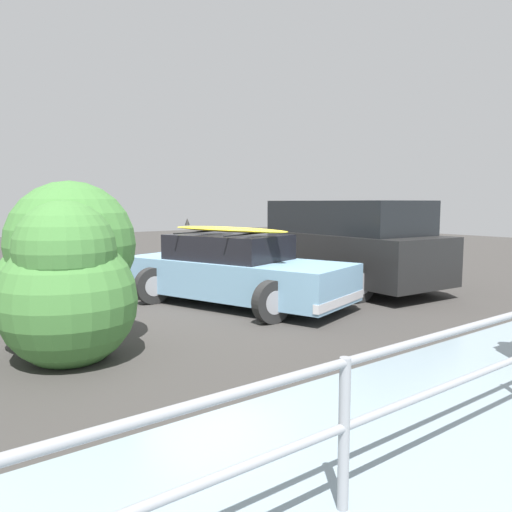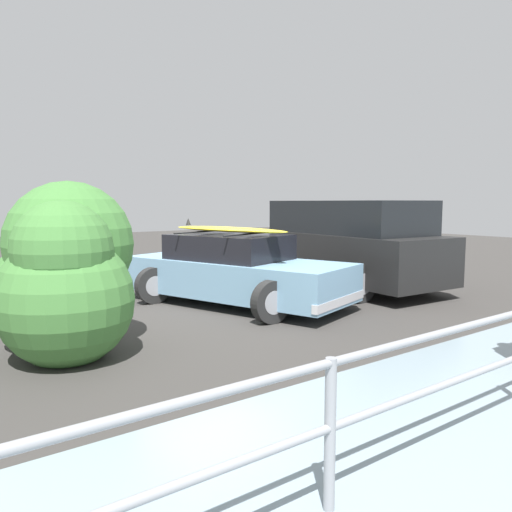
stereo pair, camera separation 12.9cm
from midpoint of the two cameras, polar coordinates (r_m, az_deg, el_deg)
ground_plane at (r=9.27m, az=-5.13°, el=-5.59°), size 44.00×44.00×0.02m
sedan_car at (r=9.16m, az=-2.89°, el=-1.67°), size 3.06×4.57×1.57m
suv_car at (r=11.12m, az=9.83°, el=1.44°), size 2.79×4.76×1.91m
bush_near_left at (r=6.60m, az=-21.31°, el=-1.52°), size 1.83×2.14×2.23m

